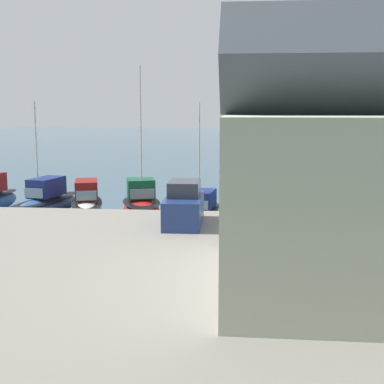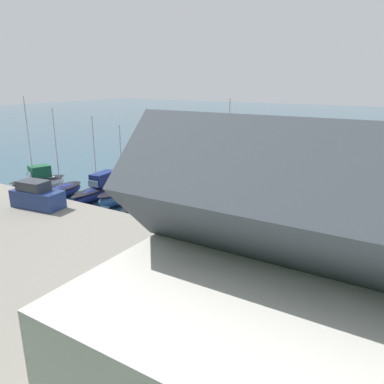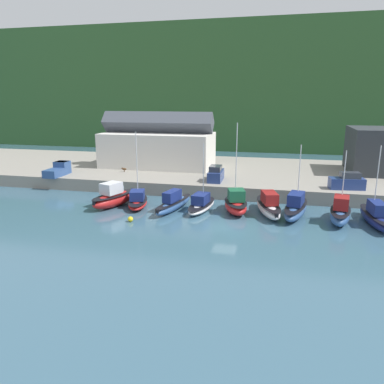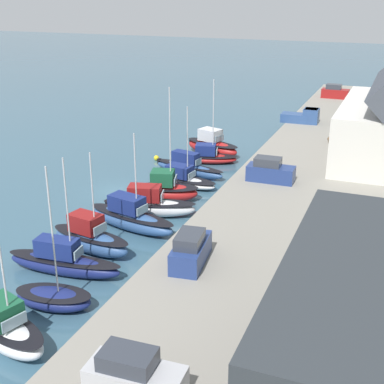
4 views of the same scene
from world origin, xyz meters
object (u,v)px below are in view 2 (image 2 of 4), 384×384
at_px(moored_boat_4, 228,217).
at_px(parked_car_3, 37,196).
at_px(parked_car_1, 222,249).
at_px(mooring_buoy_0, 381,228).
at_px(moored_boat_6, 160,203).
at_px(moored_boat_2, 323,234).
at_px(moored_boat_3, 276,230).
at_px(moored_boat_8, 102,189).
at_px(moored_boat_9, 63,190).
at_px(moored_boat_5, 188,210).
at_px(moored_boat_7, 127,192).
at_px(moored_boat_10, 39,181).

bearing_deg(moored_boat_4, parked_car_3, 14.81).
xyz_separation_m(moored_boat_4, parked_car_3, (13.09, 7.70, 1.60)).
height_order(parked_car_1, mooring_buoy_0, parked_car_1).
bearing_deg(moored_boat_6, moored_boat_2, -165.18).
distance_m(moored_boat_3, moored_boat_6, 10.74).
distance_m(moored_boat_3, moored_boat_4, 4.03).
bearing_deg(moored_boat_4, moored_boat_8, -19.04).
bearing_deg(moored_boat_9, moored_boat_6, 176.83).
distance_m(moored_boat_6, moored_boat_8, 8.01).
relative_size(moored_boat_4, moored_boat_9, 1.14).
height_order(moored_boat_4, moored_boat_5, moored_boat_4).
relative_size(moored_boat_3, moored_boat_4, 0.77).
bearing_deg(moored_boat_2, parked_car_1, 82.09).
xyz_separation_m(moored_boat_3, parked_car_1, (0.17, 8.63, 1.92)).
xyz_separation_m(moored_boat_6, moored_boat_8, (7.96, -0.89, -0.11)).
height_order(moored_boat_2, moored_boat_7, moored_boat_7).
relative_size(moored_boat_6, mooring_buoy_0, 14.45).
relative_size(moored_boat_8, moored_boat_10, 0.84).
bearing_deg(parked_car_3, moored_boat_7, 160.46).
distance_m(moored_boat_5, moored_boat_6, 3.01).
bearing_deg(moored_boat_6, parked_car_3, 61.99).
xyz_separation_m(moored_boat_2, moored_boat_9, (25.58, 1.70, -0.22)).
xyz_separation_m(moored_boat_2, moored_boat_6, (13.97, 0.76, 0.17)).
relative_size(moored_boat_3, moored_boat_6, 0.94).
height_order(moored_boat_9, parked_car_1, moored_boat_9).
height_order(moored_boat_3, parked_car_3, moored_boat_3).
distance_m(moored_boat_2, moored_boat_8, 21.92).
distance_m(moored_boat_2, mooring_buoy_0, 6.19).
relative_size(moored_boat_5, parked_car_3, 1.84).
xyz_separation_m(moored_boat_6, parked_car_1, (-10.56, 8.55, 1.62)).
height_order(parked_car_3, mooring_buoy_0, parked_car_3).
bearing_deg(mooring_buoy_0, moored_boat_10, 11.66).
bearing_deg(moored_boat_8, moored_boat_5, 169.57).
height_order(moored_boat_10, mooring_buoy_0, moored_boat_10).
relative_size(moored_boat_6, moored_boat_8, 1.00).
height_order(moored_boat_3, moored_boat_4, moored_boat_4).
distance_m(moored_boat_5, parked_car_3, 12.17).
relative_size(moored_boat_4, moored_boat_5, 1.27).
relative_size(moored_boat_4, moored_boat_10, 1.03).
height_order(moored_boat_6, moored_boat_9, moored_boat_9).
distance_m(moored_boat_2, parked_car_3, 22.09).
bearing_deg(moored_boat_3, mooring_buoy_0, -130.63).
relative_size(moored_boat_3, parked_car_3, 1.79).
height_order(moored_boat_5, moored_boat_8, moored_boat_8).
bearing_deg(parked_car_1, moored_boat_2, -111.38).
relative_size(moored_boat_7, moored_boat_8, 0.91).
bearing_deg(moored_boat_4, mooring_buoy_0, -166.31).
bearing_deg(moored_boat_5, moored_boat_9, -12.42).
distance_m(moored_boat_2, moored_boat_10, 29.63).
bearing_deg(moored_boat_2, moored_boat_5, 16.75).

